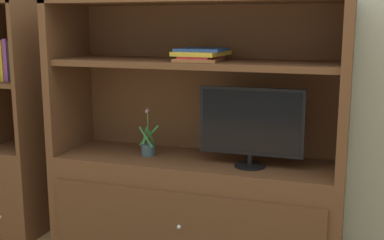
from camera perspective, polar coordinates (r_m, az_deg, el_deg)
painted_rear_wall at (r=3.24m, az=2.31°, el=9.94°), size 6.00×0.10×2.80m
media_console at (r=3.07m, az=0.34°, el=-7.12°), size 1.76×0.55×1.61m
tv_monitor at (r=2.82m, az=6.78°, el=-0.51°), size 0.60×0.18×0.46m
potted_plant at (r=3.10m, az=-5.07°, el=-3.20°), size 0.13×0.10×0.30m
magazine_stack at (r=2.90m, az=1.05°, el=7.55°), size 0.29×0.36×0.07m
bookshelf_tall at (r=3.67m, az=-19.46°, el=-3.89°), size 0.38×0.42×1.62m
upright_book_row at (r=3.58m, az=-20.65°, el=6.25°), size 0.19×0.14×0.28m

